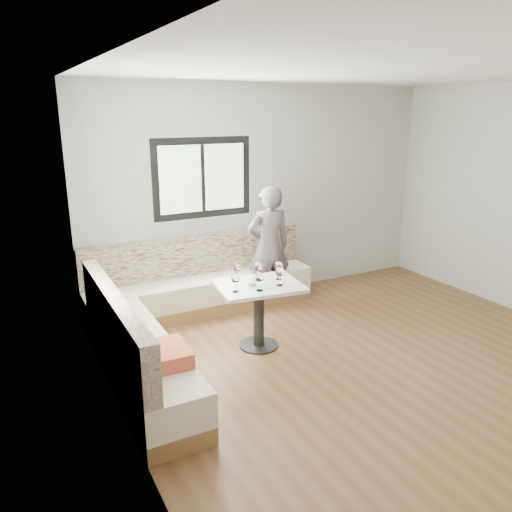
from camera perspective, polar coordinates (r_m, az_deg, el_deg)
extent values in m
cube|color=brown|center=(5.23, 14.72, -12.35)|extent=(5.00, 5.00, 0.01)
cube|color=white|center=(4.62, 17.36, 19.82)|extent=(5.00, 5.00, 0.01)
cube|color=#B7B7B2|center=(6.72, 1.10, 7.25)|extent=(5.00, 0.01, 2.80)
cube|color=#B7B7B2|center=(3.55, -14.90, -1.70)|extent=(0.01, 5.00, 2.80)
cube|color=black|center=(6.29, -6.11, 8.83)|extent=(1.30, 0.02, 1.00)
cube|color=black|center=(4.34, -17.80, 4.76)|extent=(0.02, 1.30, 1.00)
cube|color=brown|center=(6.40, -6.04, -5.62)|extent=(2.90, 0.55, 0.16)
cube|color=beige|center=(6.32, -6.10, -3.73)|extent=(2.90, 0.55, 0.29)
cube|color=beige|center=(6.38, -6.90, 0.18)|extent=(2.90, 0.14, 0.50)
cube|color=brown|center=(4.87, -12.85, -13.42)|extent=(0.55, 2.25, 0.16)
cube|color=beige|center=(4.77, -13.03, -11.07)|extent=(0.55, 2.25, 0.29)
cube|color=beige|center=(4.56, -15.84, -7.08)|extent=(0.14, 2.25, 0.50)
cube|color=#CE3C33|center=(4.26, -10.84, -11.16)|extent=(0.46, 0.46, 0.13)
cylinder|color=black|center=(5.50, 0.32, -10.13)|extent=(0.42, 0.42, 0.02)
cylinder|color=black|center=(5.37, 0.32, -7.01)|extent=(0.12, 0.12, 0.67)
cube|color=silver|center=(5.24, 0.33, -3.44)|extent=(0.95, 0.78, 0.04)
imported|color=#585055|center=(6.39, 1.48, 1.09)|extent=(0.61, 0.44, 1.57)
cylinder|color=white|center=(5.20, -0.53, -3.14)|extent=(0.09, 0.09, 0.04)
sphere|color=black|center=(5.21, -0.44, -2.99)|extent=(0.02, 0.02, 0.02)
sphere|color=black|center=(5.20, -0.67, -3.04)|extent=(0.02, 0.02, 0.02)
sphere|color=black|center=(5.19, -0.44, -3.08)|extent=(0.02, 0.02, 0.02)
cylinder|color=white|center=(5.02, -2.38, -4.09)|extent=(0.07, 0.07, 0.01)
cylinder|color=white|center=(5.00, -2.38, -3.58)|extent=(0.01, 0.01, 0.09)
ellipsoid|color=white|center=(4.97, -2.40, -2.50)|extent=(0.09, 0.09, 0.11)
cylinder|color=#420512|center=(4.98, -2.39, -2.79)|extent=(0.06, 0.06, 0.02)
cylinder|color=white|center=(5.04, 0.43, -3.96)|extent=(0.07, 0.07, 0.01)
cylinder|color=white|center=(5.03, 0.43, -3.45)|extent=(0.01, 0.01, 0.09)
ellipsoid|color=white|center=(4.99, 0.44, -2.38)|extent=(0.09, 0.09, 0.11)
cylinder|color=#420512|center=(5.00, 0.44, -2.67)|extent=(0.06, 0.06, 0.02)
cylinder|color=white|center=(5.20, 2.70, -3.34)|extent=(0.07, 0.07, 0.01)
cylinder|color=white|center=(5.18, 2.71, -2.85)|extent=(0.01, 0.01, 0.09)
ellipsoid|color=white|center=(5.15, 2.73, -1.81)|extent=(0.09, 0.09, 0.11)
cylinder|color=#420512|center=(5.16, 2.72, -2.09)|extent=(0.06, 0.06, 0.02)
cylinder|color=white|center=(5.34, 0.23, -2.77)|extent=(0.07, 0.07, 0.01)
cylinder|color=white|center=(5.33, 0.23, -2.29)|extent=(0.01, 0.01, 0.09)
ellipsoid|color=white|center=(5.30, 0.23, -1.27)|extent=(0.09, 0.09, 0.11)
cylinder|color=#420512|center=(5.30, 0.23, -1.55)|extent=(0.06, 0.06, 0.02)
cylinder|color=white|center=(5.38, 2.60, -2.65)|extent=(0.07, 0.07, 0.01)
cylinder|color=white|center=(5.37, 2.60, -2.17)|extent=(0.01, 0.01, 0.09)
ellipsoid|color=white|center=(5.33, 2.62, -1.16)|extent=(0.09, 0.09, 0.11)
cylinder|color=#420512|center=(5.34, 2.61, -1.43)|extent=(0.06, 0.06, 0.02)
cylinder|color=white|center=(5.35, -2.16, -2.74)|extent=(0.07, 0.07, 0.01)
cylinder|color=white|center=(5.34, -2.16, -2.26)|extent=(0.01, 0.01, 0.09)
ellipsoid|color=white|center=(5.31, -2.18, -1.24)|extent=(0.09, 0.09, 0.11)
cylinder|color=#420512|center=(5.32, -2.17, -1.52)|extent=(0.06, 0.06, 0.02)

